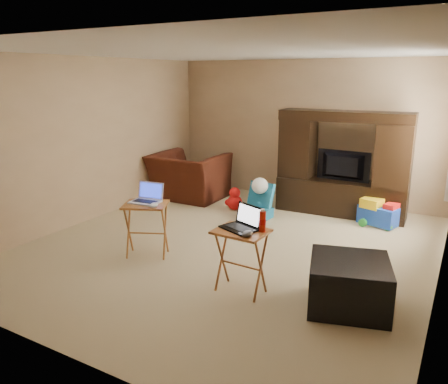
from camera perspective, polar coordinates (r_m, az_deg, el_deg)
The scene contains 19 objects.
floor at distance 5.91m, azimuth 0.96°, elevation -7.07°, with size 5.50×5.50×0.00m, color #CBBA8C.
ceiling at distance 5.49m, azimuth 1.08°, elevation 17.91°, with size 5.50×5.50×0.00m, color silver.
wall_back at distance 8.06m, azimuth 10.48°, elevation 7.84°, with size 5.00×5.00×0.00m, color tan.
wall_front at distance 3.47m, azimuth -21.23°, elevation -2.31°, with size 5.00×5.00×0.00m, color tan.
wall_left at distance 7.09m, azimuth -17.15°, elevation 6.47°, with size 5.50×5.50×0.00m, color tan.
entertainment_center at distance 7.30m, azimuth 15.23°, elevation 3.57°, with size 2.06×0.51×1.68m, color black.
television at distance 7.26m, azimuth 15.12°, elevation 3.25°, with size 0.85×0.11×0.49m, color black.
recliner at distance 8.10m, azimuth -4.64°, elevation 2.06°, with size 1.27×1.11×0.83m, color #44160E.
child_rocker at distance 6.96m, azimuth 4.22°, elevation -1.19°, with size 0.43×0.49×0.57m, color #175F81, non-canonical shape.
plush_toy at distance 7.40m, azimuth 1.40°, elevation -0.86°, with size 0.36×0.30×0.40m, color red, non-canonical shape.
push_toy at distance 7.03m, azimuth 19.49°, elevation -2.50°, with size 0.57×0.40×0.42m, color #163EB4, non-canonical shape.
ottoman at distance 4.54m, azimuth 15.98°, elevation -11.47°, with size 0.75×0.75×0.48m, color black.
tray_table_left at distance 5.59m, azimuth -10.07°, elevation -4.88°, with size 0.53×0.42×0.68m, color #9D6326.
tray_table_right at distance 4.61m, azimuth 2.21°, elevation -9.04°, with size 0.53×0.42×0.69m, color #A55D28.
laptop_left at distance 5.49m, azimuth -10.33°, elevation -0.19°, with size 0.36×0.29×0.24m, color silver.
laptop_right at distance 4.48m, azimuth 1.93°, elevation -3.43°, with size 0.36×0.29×0.24m, color black.
mouse_left at distance 5.31m, azimuth -9.14°, elevation -1.70°, with size 0.09×0.14×0.06m, color white.
mouse_right at distance 4.32m, azimuth 3.06°, elevation -5.44°, with size 0.09×0.14×0.06m, color #47474C.
water_bottle at distance 4.44m, azimuth 5.05°, elevation -3.86°, with size 0.07×0.07×0.21m, color red.
Camera 1 is at (2.61, -4.82, 2.22)m, focal length 35.00 mm.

